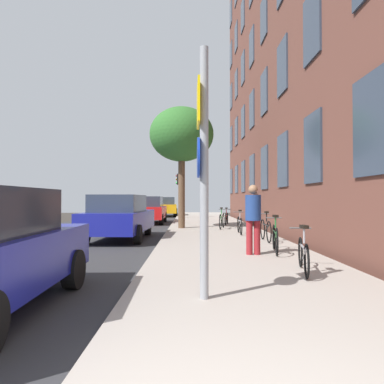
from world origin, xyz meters
The scene contains 17 objects.
ground_plane centered at (-2.40, 15.00, 0.00)m, with size 41.80×41.80×0.00m, color #332D28.
road_asphalt centered at (-4.50, 15.00, 0.01)m, with size 7.00×38.00×0.01m, color #2D2D30.
sidewalk centered at (1.10, 15.00, 0.06)m, with size 4.20×38.00×0.12m, color #9E9389.
building_facade centered at (3.69, 14.50, 9.21)m, with size 0.56×27.00×18.38m.
sign_post centered at (0.13, 3.32, 2.03)m, with size 0.16×0.60×3.48m.
traffic_light centered at (-0.73, 23.78, 2.34)m, with size 0.43×0.24×3.23m.
tree_near centered at (-0.39, 14.94, 4.49)m, with size 3.02×3.02×5.69m.
bicycle_0 centered at (2.07, 4.99, 0.47)m, with size 0.52×1.63×0.89m.
bicycle_1 centered at (2.14, 7.39, 0.50)m, with size 0.48×1.75×0.96m.
bicycle_2 centered at (2.43, 9.79, 0.50)m, with size 0.42×1.67×0.97m.
bicycle_3 centered at (1.94, 12.19, 0.49)m, with size 0.42×1.69×0.94m.
bicycle_4 centered at (1.47, 14.59, 0.50)m, with size 0.53×1.71×0.98m.
bicycle_5 centered at (1.95, 16.99, 0.47)m, with size 0.49×1.68×0.91m.
pedestrian_0 centered at (1.53, 7.09, 1.10)m, with size 0.54×0.54×1.71m.
car_1 centered at (-2.58, 11.27, 0.84)m, with size 2.08×4.51×1.62m.
car_2 centered at (-2.45, 19.61, 0.84)m, with size 1.90×4.38×1.62m.
car_3 centered at (-2.02, 27.94, 0.84)m, with size 2.02×4.23×1.62m.
Camera 1 is at (-0.06, -1.49, 1.49)m, focal length 32.72 mm.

